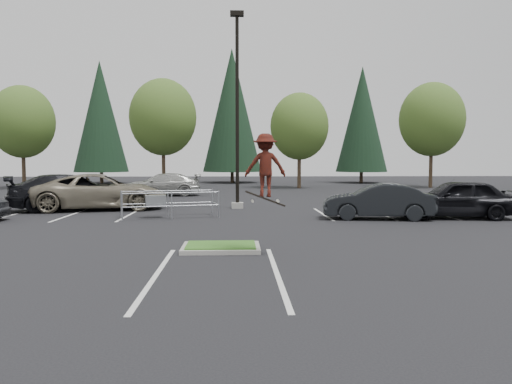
{
  "coord_description": "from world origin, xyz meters",
  "views": [
    {
      "loc": [
        0.44,
        -14.05,
        2.58
      ],
      "look_at": [
        1.06,
        1.5,
        1.55
      ],
      "focal_mm": 35.0,
      "sensor_mm": 36.0,
      "label": 1
    }
  ],
  "objects_px": {
    "decid_b": "(163,120)",
    "conif_c": "(362,119)",
    "light_pole": "(237,121)",
    "decid_d": "(432,122)",
    "car_l_tan": "(100,192)",
    "car_r_charc": "(378,201)",
    "conif_a": "(100,116)",
    "skateboarder": "(265,166)",
    "car_r_black": "(456,199)",
    "car_l_black": "(70,192)",
    "cart_corral": "(159,201)",
    "decid_a": "(22,124)",
    "decid_c": "(299,128)",
    "conif_b": "(232,110)",
    "car_far_silver": "(162,185)"
  },
  "relations": [
    {
      "from": "car_r_charc",
      "to": "car_l_tan",
      "type": "bearing_deg",
      "value": -100.57
    },
    {
      "from": "conif_a",
      "to": "car_l_tan",
      "type": "distance_m",
      "value": 30.11
    },
    {
      "from": "car_l_tan",
      "to": "car_r_charc",
      "type": "distance_m",
      "value": 13.76
    },
    {
      "from": "decid_c",
      "to": "car_l_tan",
      "type": "height_order",
      "value": "decid_c"
    },
    {
      "from": "cart_corral",
      "to": "skateboarder",
      "type": "xyz_separation_m",
      "value": [
        4.16,
        -8.88,
        1.66
      ]
    },
    {
      "from": "conif_b",
      "to": "car_r_charc",
      "type": "distance_m",
      "value": 34.85
    },
    {
      "from": "decid_d",
      "to": "decid_b",
      "type": "bearing_deg",
      "value": 179.52
    },
    {
      "from": "decid_b",
      "to": "car_l_tan",
      "type": "height_order",
      "value": "decid_b"
    },
    {
      "from": "car_r_charc",
      "to": "cart_corral",
      "type": "bearing_deg",
      "value": -86.82
    },
    {
      "from": "decid_c",
      "to": "car_r_charc",
      "type": "relative_size",
      "value": 1.81
    },
    {
      "from": "car_r_charc",
      "to": "conif_a",
      "type": "bearing_deg",
      "value": -139.62
    },
    {
      "from": "light_pole",
      "to": "skateboarder",
      "type": "bearing_deg",
      "value": -86.92
    },
    {
      "from": "conif_a",
      "to": "conif_c",
      "type": "relative_size",
      "value": 1.04
    },
    {
      "from": "conif_b",
      "to": "decid_a",
      "type": "bearing_deg",
      "value": -149.83
    },
    {
      "from": "decid_a",
      "to": "decid_d",
      "type": "relative_size",
      "value": 0.94
    },
    {
      "from": "decid_d",
      "to": "conif_b",
      "type": "height_order",
      "value": "conif_b"
    },
    {
      "from": "decid_c",
      "to": "decid_d",
      "type": "xyz_separation_m",
      "value": [
        12.0,
        0.5,
        0.66
      ]
    },
    {
      "from": "car_l_black",
      "to": "car_r_black",
      "type": "distance_m",
      "value": 18.51
    },
    {
      "from": "cart_corral",
      "to": "car_r_charc",
      "type": "relative_size",
      "value": 0.95
    },
    {
      "from": "skateboarder",
      "to": "car_l_black",
      "type": "distance_m",
      "value": 15.59
    },
    {
      "from": "decid_c",
      "to": "cart_corral",
      "type": "height_order",
      "value": "decid_c"
    },
    {
      "from": "decid_c",
      "to": "conif_a",
      "type": "xyz_separation_m",
      "value": [
        -19.99,
        10.17,
        1.84
      ]
    },
    {
      "from": "light_pole",
      "to": "decid_b",
      "type": "bearing_deg",
      "value": 109.35
    },
    {
      "from": "decid_b",
      "to": "conif_b",
      "type": "height_order",
      "value": "conif_b"
    },
    {
      "from": "decid_b",
      "to": "car_r_black",
      "type": "distance_m",
      "value": 28.8
    },
    {
      "from": "decid_a",
      "to": "conif_c",
      "type": "height_order",
      "value": "conif_c"
    },
    {
      "from": "decid_b",
      "to": "conif_c",
      "type": "xyz_separation_m",
      "value": [
        20.01,
        8.97,
        0.8
      ]
    },
    {
      "from": "decid_d",
      "to": "car_l_tan",
      "type": "relative_size",
      "value": 1.43
    },
    {
      "from": "cart_corral",
      "to": "car_r_black",
      "type": "xyz_separation_m",
      "value": [
        12.96,
        -0.72,
        0.11
      ]
    },
    {
      "from": "decid_b",
      "to": "car_r_charc",
      "type": "height_order",
      "value": "decid_b"
    },
    {
      "from": "decid_b",
      "to": "light_pole",
      "type": "bearing_deg",
      "value": -70.65
    },
    {
      "from": "decid_a",
      "to": "decid_c",
      "type": "height_order",
      "value": "decid_a"
    },
    {
      "from": "decid_c",
      "to": "car_l_black",
      "type": "relative_size",
      "value": 1.34
    },
    {
      "from": "cart_corral",
      "to": "car_l_black",
      "type": "bearing_deg",
      "value": 130.22
    },
    {
      "from": "cart_corral",
      "to": "car_far_silver",
      "type": "xyz_separation_m",
      "value": [
        -1.77,
        13.09,
        0.05
      ]
    },
    {
      "from": "car_r_black",
      "to": "car_l_black",
      "type": "bearing_deg",
      "value": -97.31
    },
    {
      "from": "car_r_charc",
      "to": "car_r_black",
      "type": "bearing_deg",
      "value": 101.26
    },
    {
      "from": "decid_b",
      "to": "car_far_silver",
      "type": "bearing_deg",
      "value": -82.38
    },
    {
      "from": "car_r_charc",
      "to": "conif_c",
      "type": "bearing_deg",
      "value": 175.53
    },
    {
      "from": "light_pole",
      "to": "conif_b",
      "type": "height_order",
      "value": "conif_b"
    },
    {
      "from": "skateboarder",
      "to": "car_r_charc",
      "type": "bearing_deg",
      "value": -126.63
    },
    {
      "from": "car_l_black",
      "to": "light_pole",
      "type": "bearing_deg",
      "value": -110.27
    },
    {
      "from": "decid_a",
      "to": "decid_b",
      "type": "bearing_deg",
      "value": 2.39
    },
    {
      "from": "conif_c",
      "to": "skateboarder",
      "type": "xyz_separation_m",
      "value": [
        -12.8,
        -40.5,
        -4.45
      ]
    },
    {
      "from": "decid_d",
      "to": "car_l_tan",
      "type": "height_order",
      "value": "decid_d"
    },
    {
      "from": "decid_c",
      "to": "car_l_black",
      "type": "height_order",
      "value": "decid_c"
    },
    {
      "from": "decid_c",
      "to": "car_l_tan",
      "type": "relative_size",
      "value": 1.27
    },
    {
      "from": "decid_a",
      "to": "conif_a",
      "type": "relative_size",
      "value": 0.69
    },
    {
      "from": "decid_d",
      "to": "car_l_black",
      "type": "relative_size",
      "value": 1.51
    },
    {
      "from": "conif_a",
      "to": "skateboarder",
      "type": "relative_size",
      "value": 6.77
    }
  ]
}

